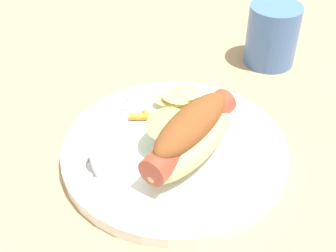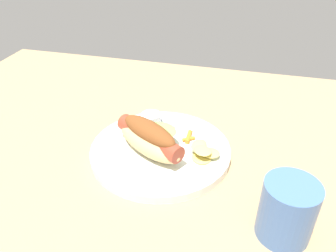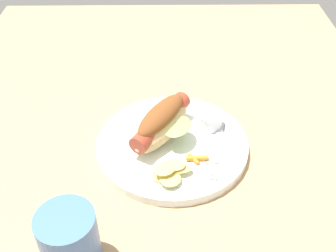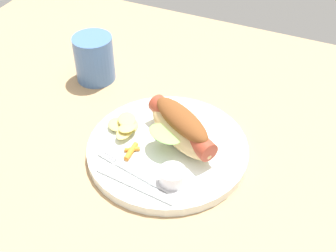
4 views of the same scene
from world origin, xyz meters
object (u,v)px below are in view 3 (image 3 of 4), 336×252
Objects in this scene: plate at (170,143)px; carrot_garnish at (194,158)px; knife at (227,144)px; hot_dog at (160,122)px; chips_pile at (167,172)px; drinking_cup at (67,240)px; fork at (216,147)px; sauce_ramekin at (209,121)px.

carrot_garnish is (-5.01, -3.86, 1.21)cm from plate.
knife is 3.59× the size of carrot_garnish.
hot_dog reaches higher than chips_pile.
plate is 1.98× the size of knife.
drinking_cup reaches higher than hot_dog.
knife is at bearing 125.20° from fork.
plate is at bearing -31.43° from drinking_cup.
sauce_ramekin is 9.15cm from carrot_garnish.
plate is at bearing 89.87° from hot_dog.
carrot_garnish is (-8.55, 3.15, -0.89)cm from sauce_ramekin.
drinking_cup is at bearing -42.08° from knife.
hot_dog is at bearing -95.66° from knife.
plate is 1.82× the size of fork.
hot_dog is (1.13, 1.81, 3.91)cm from plate.
drinking_cup is at bearing -34.41° from fork.
carrot_garnish reaches higher than knife.
plate is at bearing -4.39° from chips_pile.
drinking_cup is at bearing 141.36° from sauce_ramekin.
plate is 4.45cm from hot_dog.
sauce_ramekin reaches higher than plate.
knife is at bearing -57.31° from carrot_garnish.
carrot_garnish is 0.41× the size of drinking_cup.
fork is at bearing 103.17° from hot_dog.
sauce_ramekin is 0.28× the size of fork.
knife is 12.71cm from chips_pile.
knife is (-2.37, -11.55, -2.93)cm from hot_dog.
carrot_garnish is at bearing -51.37° from knife.
chips_pile is (-6.40, 8.37, 0.79)cm from fork.
carrot_garnish is at bearing -40.69° from fork.
carrot_garnish is (3.49, -4.51, -0.58)cm from chips_pile.
sauce_ramekin is 5.61cm from knife.
sauce_ramekin is 33.04cm from drinking_cup.
sauce_ramekin is 14.27cm from chips_pile.
chips_pile is at bearing -40.38° from fork.
hot_dog is at bearing 57.96° from plate.
chips_pile is (-7.26, 10.39, 0.81)cm from knife.
hot_dog is 4.23× the size of carrot_garnish.
hot_dog reaches higher than carrot_garnish.
drinking_cup reaches higher than knife.
sauce_ramekin reaches higher than carrot_garnish.
hot_dog reaches higher than fork.
carrot_garnish reaches higher than fork.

